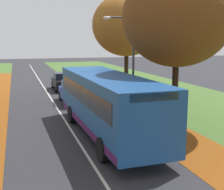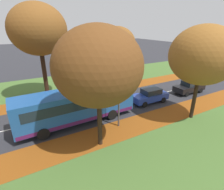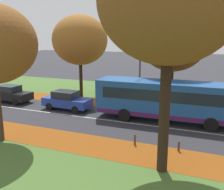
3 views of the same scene
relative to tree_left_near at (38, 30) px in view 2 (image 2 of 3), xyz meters
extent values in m
cube|color=#476B2D|center=(-3.25, 9.54, -7.70)|extent=(12.00, 90.00, 0.01)
cube|color=#8C4714|center=(1.35, 3.54, -7.69)|extent=(2.80, 60.00, 0.00)
cube|color=#476B2D|center=(15.15, 9.54, -7.70)|extent=(12.00, 90.00, 0.01)
cube|color=#8C4714|center=(10.55, 3.54, -7.69)|extent=(2.80, 60.00, 0.00)
cube|color=silver|center=(5.95, 9.54, -7.70)|extent=(0.12, 80.00, 0.01)
cylinder|color=black|center=(0.00, 0.00, -4.97)|extent=(0.49, 0.49, 5.45)
ellipsoid|color=brown|center=(0.00, 0.00, 0.03)|extent=(6.07, 6.07, 5.47)
cylinder|color=#422D1E|center=(-0.10, 9.85, -5.74)|extent=(0.35, 0.35, 3.91)
ellipsoid|color=brown|center=(-0.10, 9.85, -1.90)|extent=(5.04, 5.04, 4.54)
cylinder|color=black|center=(11.38, 1.64, -5.87)|extent=(0.33, 0.33, 3.67)
ellipsoid|color=brown|center=(11.38, 1.64, -1.90)|extent=(5.67, 5.67, 5.10)
cylinder|color=black|center=(11.99, 10.95, -5.82)|extent=(0.34, 0.34, 3.76)
ellipsoid|color=#935B23|center=(11.99, 10.95, -1.87)|extent=(5.52, 5.52, 4.97)
cylinder|color=#4C3823|center=(2.38, -2.94, -7.40)|extent=(0.12, 0.12, 0.59)
cylinder|color=#4C3823|center=(2.45, -0.43, -7.41)|extent=(0.12, 0.12, 0.58)
cylinder|color=#4C3823|center=(2.35, 2.08, -7.38)|extent=(0.12, 0.12, 0.64)
cylinder|color=#47474C|center=(9.95, 4.09, -4.70)|extent=(0.14, 0.14, 6.00)
cylinder|color=#47474C|center=(9.15, 4.09, -1.80)|extent=(1.60, 0.10, 0.10)
ellipsoid|color=silver|center=(8.35, 4.09, -1.85)|extent=(0.44, 0.28, 0.20)
cube|color=#1E5199|center=(7.50, 1.30, -5.97)|extent=(2.74, 10.45, 2.50)
cube|color=#19232D|center=(7.62, -3.84, -5.62)|extent=(2.30, 0.15, 1.30)
cube|color=#19232D|center=(7.50, 1.30, -5.57)|extent=(2.75, 9.21, 0.80)
cube|color=#4C1951|center=(7.50, 1.30, -7.04)|extent=(2.75, 10.25, 0.32)
cube|color=yellow|center=(7.62, -3.86, -4.90)|extent=(1.75, 0.12, 0.28)
cylinder|color=black|center=(8.76, -1.90, -7.22)|extent=(0.32, 0.97, 0.96)
cylinder|color=black|center=(6.39, -1.95, -7.22)|extent=(0.32, 0.97, 0.96)
cylinder|color=black|center=(8.62, 4.18, -7.22)|extent=(0.32, 0.97, 0.96)
cylinder|color=black|center=(6.25, 4.13, -7.22)|extent=(0.32, 0.97, 0.96)
cube|color=#233D9E|center=(7.35, 9.78, -7.03)|extent=(1.81, 4.24, 0.70)
cube|color=#19232D|center=(7.35, 9.93, -6.38)|extent=(1.50, 2.05, 0.60)
cylinder|color=black|center=(8.09, 8.46, -7.38)|extent=(0.24, 0.65, 0.64)
cylinder|color=black|center=(6.53, 8.50, -7.38)|extent=(0.24, 0.65, 0.64)
cylinder|color=black|center=(8.16, 11.06, -7.38)|extent=(0.24, 0.65, 0.64)
cylinder|color=black|center=(6.60, 11.10, -7.38)|extent=(0.24, 0.65, 0.64)
cube|color=black|center=(7.50, 16.19, -7.03)|extent=(1.74, 4.22, 0.70)
cube|color=#19232D|center=(7.50, 16.34, -6.38)|extent=(1.46, 2.03, 0.60)
cylinder|color=black|center=(8.27, 14.88, -7.38)|extent=(0.23, 0.64, 0.64)
cylinder|color=black|center=(6.71, 14.89, -7.38)|extent=(0.23, 0.64, 0.64)
cylinder|color=black|center=(8.30, 17.48, -7.38)|extent=(0.23, 0.64, 0.64)
cylinder|color=black|center=(6.73, 17.50, -7.38)|extent=(0.23, 0.64, 0.64)
camera|label=1|loc=(3.34, -13.00, -3.07)|focal=50.00mm
camera|label=2|loc=(21.12, -2.81, 0.51)|focal=28.00mm
camera|label=3|loc=(-11.43, -2.13, -1.43)|focal=42.00mm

